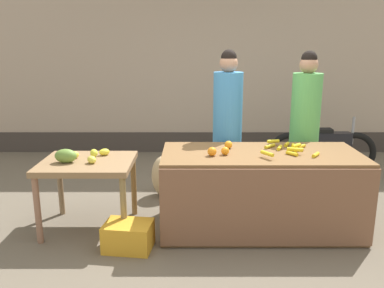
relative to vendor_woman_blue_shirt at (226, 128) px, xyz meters
The scene contains 12 objects.
ground_plane 1.16m from the vendor_woman_blue_shirt, 99.65° to the right, with size 24.00×24.00×0.00m, color #665B4C.
market_wall_back 2.60m from the vendor_woman_blue_shirt, 92.73° to the left, with size 9.08×0.23×3.50m.
fruit_stall_counter 0.92m from the vendor_woman_blue_shirt, 67.98° to the right, with size 2.00×0.92×0.82m.
side_table_wooden 1.66m from the vendor_woman_blue_shirt, 154.96° to the right, with size 0.93×0.78×0.73m.
banana_bunch_pile 0.86m from the vendor_woman_blue_shirt, 47.59° to the right, with size 0.60×0.62×0.07m.
orange_pile 0.74m from the vendor_woman_blue_shirt, 99.57° to the right, with size 0.27×0.37×0.09m.
mango_papaya_pile 1.75m from the vendor_woman_blue_shirt, 156.50° to the right, with size 0.51×0.43×0.14m.
vendor_woman_blue_shirt is the anchor object (origin of this frame).
vendor_woman_green_shirt 0.91m from the vendor_woman_blue_shirt, ahead, with size 0.34×0.34×1.82m.
parked_motorcycle 1.89m from the vendor_woman_blue_shirt, 35.08° to the left, with size 1.60×0.18×0.88m.
produce_crate 1.73m from the vendor_woman_blue_shirt, 131.32° to the right, with size 0.44×0.32×0.26m, color gold.
produce_sack 1.04m from the vendor_woman_blue_shirt, 165.31° to the left, with size 0.36×0.30×0.53m, color tan.
Camera 1 is at (-0.30, -3.86, 1.87)m, focal length 37.00 mm.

